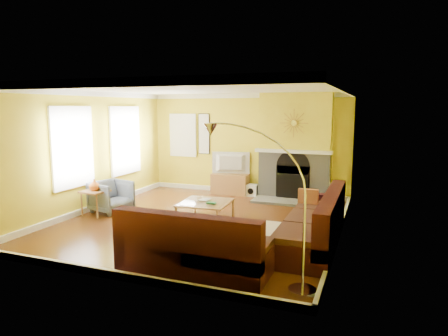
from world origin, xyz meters
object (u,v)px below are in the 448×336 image
at_px(sectional_sofa, 248,218).
at_px(media_console, 230,184).
at_px(coffee_table, 205,211).
at_px(arc_lamp, 260,208).
at_px(side_table, 95,203).
at_px(armchair, 111,196).

bearing_deg(sectional_sofa, media_console, 114.33).
height_order(coffee_table, arc_lamp, arc_lamp).
bearing_deg(media_console, coffee_table, -81.41).
distance_m(media_console, side_table, 3.70).
height_order(sectional_sofa, media_console, sectional_sofa).
distance_m(media_console, arc_lamp, 5.77).
bearing_deg(arc_lamp, armchair, 149.20).
distance_m(coffee_table, arc_lamp, 3.36).
xyz_separation_m(media_console, arc_lamp, (2.30, -5.23, 0.79)).
xyz_separation_m(sectional_sofa, side_table, (-3.65, 0.55, -0.17)).
relative_size(sectional_sofa, coffee_table, 3.56).
bearing_deg(coffee_table, arc_lamp, -53.94).
distance_m(sectional_sofa, armchair, 3.62).
bearing_deg(armchair, side_table, 171.90).
bearing_deg(side_table, arc_lamp, -26.13).
bearing_deg(armchair, coffee_table, -72.42).
relative_size(side_table, arc_lamp, 0.26).
xyz_separation_m(coffee_table, armchair, (-2.24, -0.15, 0.16)).
bearing_deg(armchair, arc_lamp, -107.14).
distance_m(media_console, armchair, 3.32).
xyz_separation_m(media_console, armchair, (-1.84, -2.75, 0.08)).
bearing_deg(coffee_table, media_console, 98.59).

